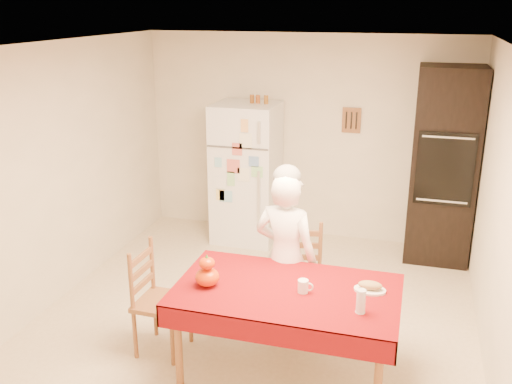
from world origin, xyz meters
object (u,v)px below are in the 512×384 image
at_px(wine_glass, 361,301).
at_px(bread_plate, 370,290).
at_px(dining_table, 287,297).
at_px(chair_far, 300,271).
at_px(chair_left, 155,295).
at_px(refrigerator, 247,173).
at_px(seated_woman, 286,258).
at_px(coffee_mug, 303,286).
at_px(pumpkin_lower, 207,277).
at_px(oven_cabinet, 444,166).

distance_m(wine_glass, bread_plate, 0.35).
height_order(dining_table, chair_far, chair_far).
relative_size(chair_left, wine_glass, 5.40).
relative_size(refrigerator, seated_woman, 1.11).
bearing_deg(coffee_mug, seated_woman, 115.51).
bearing_deg(seated_woman, pumpkin_lower, 64.23).
xyz_separation_m(chair_left, wine_glass, (1.71, -0.25, 0.34)).
height_order(oven_cabinet, pumpkin_lower, oven_cabinet).
height_order(chair_far, coffee_mug, chair_far).
relative_size(dining_table, pumpkin_lower, 9.06).
distance_m(oven_cabinet, dining_table, 2.92).
relative_size(seated_woman, bread_plate, 6.36).
xyz_separation_m(oven_cabinet, coffee_mug, (-1.04, -2.67, -0.29)).
distance_m(refrigerator, chair_left, 2.57).
bearing_deg(wine_glass, dining_table, 161.20).
height_order(chair_left, bread_plate, chair_left).
height_order(oven_cabinet, seated_woman, oven_cabinet).
bearing_deg(bread_plate, dining_table, -167.20).
distance_m(coffee_mug, bread_plate, 0.51).
relative_size(chair_far, seated_woman, 0.62).
distance_m(oven_cabinet, coffee_mug, 2.87).
height_order(refrigerator, bread_plate, refrigerator).
xyz_separation_m(chair_far, bread_plate, (0.68, -0.68, 0.26)).
relative_size(dining_table, bread_plate, 7.08).
distance_m(dining_table, chair_left, 1.16).
xyz_separation_m(dining_table, seated_woman, (-0.14, 0.54, 0.07)).
bearing_deg(oven_cabinet, chair_left, -131.60).
distance_m(chair_far, chair_left, 1.32).
xyz_separation_m(refrigerator, coffee_mug, (1.24, -2.62, -0.04)).
relative_size(chair_far, wine_glass, 5.40).
xyz_separation_m(refrigerator, chair_far, (1.05, -1.78, -0.34)).
bearing_deg(chair_far, coffee_mug, -87.98).
distance_m(chair_left, bread_plate, 1.77).
xyz_separation_m(refrigerator, dining_table, (1.11, -2.60, -0.16)).
bearing_deg(coffee_mug, pumpkin_lower, -172.52).
bearing_deg(oven_cabinet, refrigerator, -178.82).
relative_size(refrigerator, dining_table, 1.00).
height_order(refrigerator, dining_table, refrigerator).
bearing_deg(dining_table, pumpkin_lower, -169.33).
xyz_separation_m(refrigerator, seated_woman, (0.98, -2.06, -0.09)).
bearing_deg(chair_left, refrigerator, 1.06).
height_order(chair_far, pumpkin_lower, chair_far).
xyz_separation_m(dining_table, coffee_mug, (0.13, -0.02, 0.12)).
relative_size(coffee_mug, bread_plate, 0.42).
height_order(chair_far, chair_left, same).
distance_m(refrigerator, coffee_mug, 2.90).
distance_m(dining_table, bread_plate, 0.63).
height_order(refrigerator, coffee_mug, refrigerator).
xyz_separation_m(oven_cabinet, chair_left, (-2.31, -2.60, -0.59)).
relative_size(refrigerator, oven_cabinet, 0.77).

